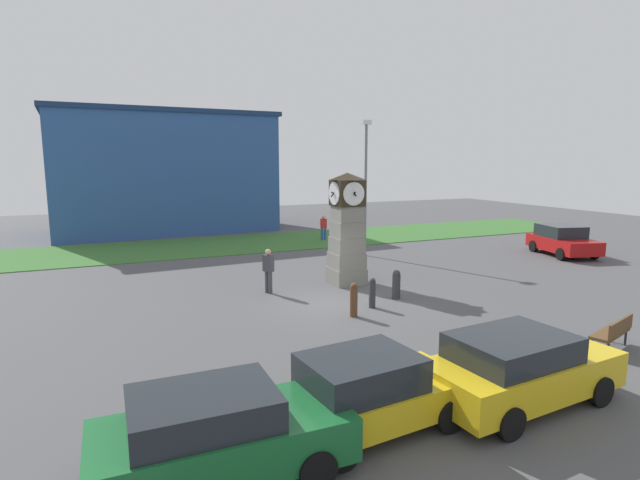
# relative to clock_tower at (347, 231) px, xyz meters

# --- Properties ---
(ground_plane) EXTENTS (75.39, 75.39, 0.00)m
(ground_plane) POSITION_rel_clock_tower_xyz_m (-1.63, -2.45, -2.19)
(ground_plane) COLOR #4C4C4F
(clock_tower) EXTENTS (1.48, 1.49, 4.59)m
(clock_tower) POSITION_rel_clock_tower_xyz_m (0.00, 0.00, 0.00)
(clock_tower) COLOR slate
(clock_tower) RESTS_ON ground_plane
(bollard_near_tower) EXTENTS (0.25, 0.25, 1.13)m
(bollard_near_tower) POSITION_rel_clock_tower_xyz_m (-1.81, -4.12, -1.62)
(bollard_near_tower) COLOR brown
(bollard_near_tower) RESTS_ON ground_plane
(bollard_mid_row) EXTENTS (0.23, 0.23, 1.06)m
(bollard_mid_row) POSITION_rel_clock_tower_xyz_m (-0.76, -3.49, -1.65)
(bollard_mid_row) COLOR #333338
(bollard_mid_row) RESTS_ON ground_plane
(bollard_far_row) EXTENTS (0.30, 0.30, 1.08)m
(bollard_far_row) POSITION_rel_clock_tower_xyz_m (0.63, -2.85, -1.64)
(bollard_far_row) COLOR #333338
(bollard_far_row) RESTS_ON ground_plane
(car_navy_sedan) EXTENTS (4.11, 1.90, 1.52)m
(car_navy_sedan) POSITION_rel_clock_tower_xyz_m (-7.70, -10.78, -1.41)
(car_navy_sedan) COLOR #19602D
(car_navy_sedan) RESTS_ON ground_plane
(car_near_tower) EXTENTS (3.98, 2.16, 1.51)m
(car_near_tower) POSITION_rel_clock_tower_xyz_m (-4.78, -10.43, -1.43)
(car_near_tower) COLOR gold
(car_near_tower) RESTS_ON ground_plane
(car_by_building) EXTENTS (4.50, 2.28, 1.54)m
(car_by_building) POSITION_rel_clock_tower_xyz_m (-1.38, -10.78, -1.40)
(car_by_building) COLOR gold
(car_by_building) RESTS_ON ground_plane
(car_far_lot) EXTENTS (2.91, 4.31, 1.61)m
(car_far_lot) POSITION_rel_clock_tower_xyz_m (13.51, 0.90, -1.38)
(car_far_lot) COLOR #A51111
(car_far_lot) RESTS_ON ground_plane
(bench) EXTENTS (1.69, 0.98, 0.90)m
(bench) POSITION_rel_clock_tower_xyz_m (3.25, -9.56, -1.67)
(bench) COLOR brown
(bench) RESTS_ON ground_plane
(pedestrian_near_bench) EXTENTS (0.45, 0.35, 1.61)m
(pedestrian_near_bench) POSITION_rel_clock_tower_xyz_m (3.72, 10.65, -1.28)
(pedestrian_near_bench) COLOR #264CA5
(pedestrian_near_bench) RESTS_ON ground_plane
(pedestrian_crossing_lot) EXTENTS (0.40, 0.47, 1.73)m
(pedestrian_crossing_lot) POSITION_rel_clock_tower_xyz_m (-3.47, -0.20, -1.20)
(pedestrian_crossing_lot) COLOR #3F3F47
(pedestrian_crossing_lot) RESTS_ON ground_plane
(street_lamp_near_road) EXTENTS (0.50, 0.24, 7.15)m
(street_lamp_near_road) POSITION_rel_clock_tower_xyz_m (3.65, 5.08, 1.89)
(street_lamp_near_road) COLOR slate
(street_lamp_near_road) RESTS_ON ground_plane
(warehouse_blue_far) EXTENTS (15.71, 9.25, 8.46)m
(warehouse_blue_far) POSITION_rel_clock_tower_xyz_m (-4.95, 19.82, 2.05)
(warehouse_blue_far) COLOR #2D5193
(warehouse_blue_far) RESTS_ON ground_plane
(grass_verge_far) EXTENTS (45.23, 6.99, 0.04)m
(grass_verge_far) POSITION_rel_clock_tower_xyz_m (1.13, 11.37, -2.17)
(grass_verge_far) COLOR #386B2D
(grass_verge_far) RESTS_ON ground_plane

